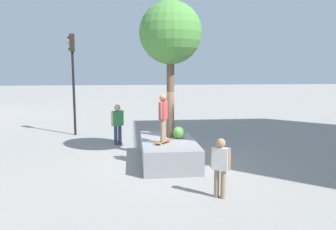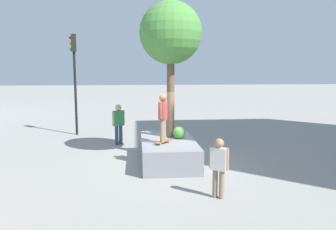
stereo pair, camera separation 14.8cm
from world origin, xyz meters
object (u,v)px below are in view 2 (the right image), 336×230
object	(u,v)px
pedestrian_crossing	(118,121)
passerby_with_bag	(219,164)
planter_ledge	(168,151)
skateboarder	(163,114)
traffic_light_corner	(74,68)
plaza_tree	(171,34)
skateboard	(163,142)

from	to	relation	value
pedestrian_crossing	passerby_with_bag	xyz separation A→B (m)	(-6.50, -2.87, -0.12)
planter_ledge	passerby_with_bag	xyz separation A→B (m)	(-3.49, -0.97, 0.50)
skateboarder	passerby_with_bag	xyz separation A→B (m)	(-2.96, -1.19, -0.91)
traffic_light_corner	planter_ledge	bearing A→B (deg)	-142.83
plaza_tree	skateboarder	world-z (taller)	plaza_tree
planter_ledge	skateboard	world-z (taller)	skateboard
plaza_tree	passerby_with_bag	size ratio (longest dim) A/B	3.14
skateboarder	traffic_light_corner	size ratio (longest dim) A/B	0.32
traffic_light_corner	pedestrian_crossing	xyz separation A→B (m)	(-2.48, -2.26, -2.37)
plaza_tree	skateboard	distance (m)	3.88
skateboarder	planter_ledge	bearing A→B (deg)	-22.62
skateboard	pedestrian_crossing	xyz separation A→B (m)	(3.54, 1.68, 0.17)
planter_ledge	plaza_tree	xyz separation A→B (m)	(0.55, -0.15, 4.17)
plaza_tree	traffic_light_corner	size ratio (longest dim) A/B	0.98
pedestrian_crossing	passerby_with_bag	distance (m)	7.11
traffic_light_corner	pedestrian_crossing	distance (m)	4.10
plaza_tree	pedestrian_crossing	size ratio (longest dim) A/B	2.76
traffic_light_corner	plaza_tree	bearing A→B (deg)	-138.88
skateboarder	traffic_light_corner	distance (m)	7.37
planter_ledge	skateboard	xyz separation A→B (m)	(-0.54, 0.22, 0.46)
plaza_tree	pedestrian_crossing	world-z (taller)	plaza_tree
planter_ledge	pedestrian_crossing	world-z (taller)	pedestrian_crossing
skateboarder	skateboard	bearing A→B (deg)	135.00
traffic_light_corner	skateboarder	bearing A→B (deg)	-146.83
planter_ledge	pedestrian_crossing	xyz separation A→B (m)	(3.01, 1.90, 0.63)
plaza_tree	skateboarder	bearing A→B (deg)	160.97
skateboarder	plaza_tree	bearing A→B (deg)	-19.03
plaza_tree	skateboard	world-z (taller)	plaza_tree
skateboard	traffic_light_corner	size ratio (longest dim) A/B	0.15
plaza_tree	skateboarder	size ratio (longest dim) A/B	3.06
skateboarder	pedestrian_crossing	xyz separation A→B (m)	(3.54, 1.68, -0.78)
traffic_light_corner	passerby_with_bag	distance (m)	10.64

